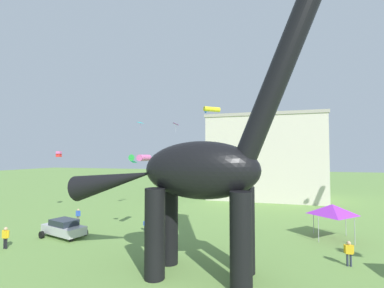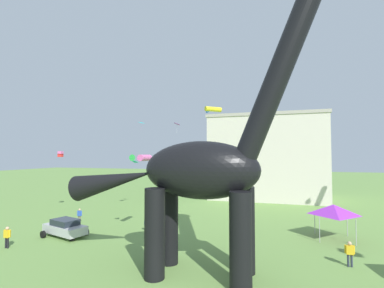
{
  "view_description": "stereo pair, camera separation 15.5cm",
  "coord_description": "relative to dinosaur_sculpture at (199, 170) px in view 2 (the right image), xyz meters",
  "views": [
    {
      "loc": [
        4.57,
        -11.7,
        7.28
      ],
      "look_at": [
        -0.37,
        5.21,
        8.02
      ],
      "focal_mm": 25.2,
      "sensor_mm": 36.0,
      "label": 1
    },
    {
      "loc": [
        4.72,
        -11.66,
        7.28
      ],
      "look_at": [
        -0.37,
        5.21,
        8.02
      ],
      "focal_mm": 25.2,
      "sensor_mm": 36.0,
      "label": 2
    }
  ],
  "objects": [
    {
      "name": "kite_far_right",
      "position": [
        -3.96,
        21.63,
        7.5
      ],
      "size": [
        2.52,
        2.57,
        0.72
      ],
      "color": "yellow"
    },
    {
      "name": "kite_far_left",
      "position": [
        -7.6,
        16.81,
        4.99
      ],
      "size": [
        1.04,
        1.21,
        1.31
      ],
      "color": "purple"
    },
    {
      "name": "person_far_spectator",
      "position": [
        -15.72,
        8.47,
        -5.45
      ],
      "size": [
        0.57,
        0.25,
        1.53
      ],
      "rotation": [
        0.0,
        0.0,
        1.86
      ],
      "color": "#6B6056",
      "rests_on": "ground_plane"
    },
    {
      "name": "kite_mid_left",
      "position": [
        -21.85,
        12.19,
        1.06
      ],
      "size": [
        0.59,
        0.59,
        0.73
      ],
      "color": "pink"
    },
    {
      "name": "person_photographer",
      "position": [
        9.1,
        4.02,
        -5.39
      ],
      "size": [
        0.61,
        0.27,
        1.64
      ],
      "rotation": [
        0.0,
        0.0,
        2.42
      ],
      "color": "#2D3347",
      "rests_on": "ground_plane"
    },
    {
      "name": "background_building_block",
      "position": [
        3.19,
        32.86,
        0.64
      ],
      "size": [
        18.76,
        12.62,
        14.02
      ],
      "color": "beige",
      "rests_on": "ground_plane"
    },
    {
      "name": "parked_sedan_left",
      "position": [
        -13.61,
        4.02,
        -5.57
      ],
      "size": [
        4.52,
        2.83,
        1.55
      ],
      "rotation": [
        0.0,
        0.0,
        -0.27
      ],
      "color": "#B7B7BC",
      "rests_on": "ground_plane"
    },
    {
      "name": "person_watching_child",
      "position": [
        -15.74,
        0.23,
        -5.37
      ],
      "size": [
        0.62,
        0.28,
        1.67
      ],
      "rotation": [
        0.0,
        0.0,
        3.78
      ],
      "color": "black",
      "rests_on": "ground_plane"
    },
    {
      "name": "kite_high_right",
      "position": [
        -10.61,
        12.68,
        4.78
      ],
      "size": [
        0.73,
        0.86,
        0.94
      ],
      "color": "#19B2B7"
    },
    {
      "name": "person_strolling_adult",
      "position": [
        -7.43,
        7.73,
        -5.71
      ],
      "size": [
        0.41,
        0.18,
        1.1
      ],
      "rotation": [
        0.0,
        0.0,
        4.46
      ],
      "color": "#2D3347",
      "rests_on": "ground_plane"
    },
    {
      "name": "festival_canopy_tent",
      "position": [
        9.37,
        10.14,
        -3.83
      ],
      "size": [
        3.15,
        3.15,
        3.0
      ],
      "color": "#B2B2B7",
      "rests_on": "ground_plane"
    },
    {
      "name": "dinosaur_sculpture",
      "position": [
        0.0,
        0.0,
        0.0
      ],
      "size": [
        16.87,
        3.57,
        17.64
      ],
      "rotation": [
        0.0,
        0.0,
        -0.07
      ],
      "color": "black",
      "rests_on": "ground_plane"
    },
    {
      "name": "kite_mid_right",
      "position": [
        -6.7,
        5.42,
        0.69
      ],
      "size": [
        1.73,
        2.02,
        0.59
      ],
      "color": "pink"
    },
    {
      "name": "kite_mid_center",
      "position": [
        -14.45,
        18.23,
        -0.01
      ],
      "size": [
        0.98,
        0.8,
        0.3
      ],
      "color": "#19B2B7"
    }
  ]
}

